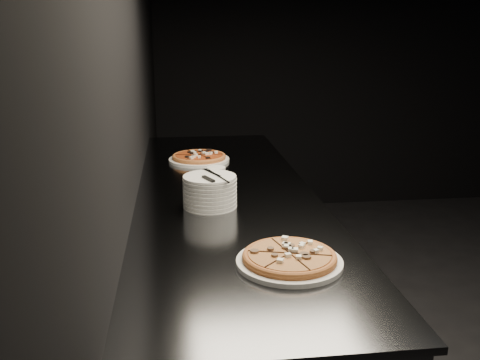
{
  "coord_description": "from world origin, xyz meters",
  "views": [
    {
      "loc": [
        -2.33,
        -2.17,
        1.58
      ],
      "look_at": [
        -2.08,
        -0.11,
        1.0
      ],
      "focal_mm": 40.0,
      "sensor_mm": 36.0,
      "label": 1
    }
  ],
  "objects": [
    {
      "name": "wall_left",
      "position": [
        -2.5,
        0.0,
        1.4
      ],
      "size": [
        0.02,
        5.0,
        2.8
      ],
      "primitive_type": "cube",
      "color": "black",
      "rests_on": "floor"
    },
    {
      "name": "pizza_tomato",
      "position": [
        -2.22,
        0.55,
        0.94
      ],
      "size": [
        0.31,
        0.31,
        0.04
      ],
      "rotation": [
        0.0,
        0.0,
        -0.06
      ],
      "color": "white",
      "rests_on": "counter"
    },
    {
      "name": "ramekin",
      "position": [
        -2.16,
        0.12,
        0.96
      ],
      "size": [
        0.08,
        0.08,
        0.07
      ],
      "color": "silver",
      "rests_on": "counter"
    },
    {
      "name": "cutlery",
      "position": [
        -2.2,
        -0.22,
        1.05
      ],
      "size": [
        0.08,
        0.22,
        0.01
      ],
      "rotation": [
        0.0,
        0.0,
        0.42
      ],
      "color": "silver",
      "rests_on": "plate_stack"
    },
    {
      "name": "pizza_mushroom",
      "position": [
        -2.01,
        -0.76,
        0.94
      ],
      "size": [
        0.34,
        0.34,
        0.04
      ],
      "rotation": [
        0.0,
        0.0,
        -0.27
      ],
      "color": "white",
      "rests_on": "counter"
    },
    {
      "name": "plate_stack",
      "position": [
        -2.21,
        -0.2,
        0.98
      ],
      "size": [
        0.2,
        0.2,
        0.12
      ],
      "color": "white",
      "rests_on": "counter"
    },
    {
      "name": "counter",
      "position": [
        -2.13,
        0.0,
        0.46
      ],
      "size": [
        0.74,
        2.44,
        0.92
      ],
      "color": "#57585E",
      "rests_on": "floor"
    },
    {
      "name": "wall_back",
      "position": [
        0.0,
        2.5,
        1.4
      ],
      "size": [
        5.0,
        0.02,
        2.8
      ],
      "primitive_type": "cube",
      "color": "black",
      "rests_on": "floor"
    }
  ]
}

